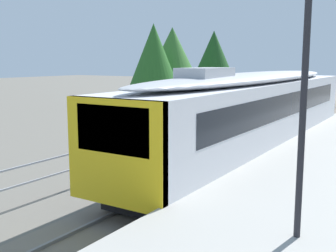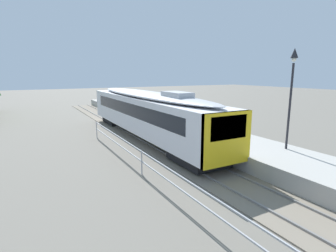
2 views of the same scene
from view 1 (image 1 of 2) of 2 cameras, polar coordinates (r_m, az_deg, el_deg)
ground_plane at (r=14.73m, az=-7.64°, el=-7.30°), size 160.00×160.00×0.00m
track_rails at (r=13.07m, az=2.63°, el=-9.19°), size 3.20×60.00×0.14m
commuter_train at (r=17.73m, az=11.89°, el=2.41°), size 2.82×18.72×3.74m
station_platform at (r=11.76m, az=16.73°, el=-9.52°), size 3.90×60.00×0.90m
platform_lamp_mid_platform at (r=7.62m, az=18.56°, el=12.46°), size 0.34×0.34×5.35m
tree_behind_carpark at (r=42.81m, az=6.29°, el=9.61°), size 4.30×4.30×7.12m
tree_behind_station_far at (r=35.12m, az=-1.97°, el=9.46°), size 4.39×4.39×7.18m
tree_distant_left at (r=38.27m, az=0.60°, el=9.42°), size 5.35×5.35×7.13m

